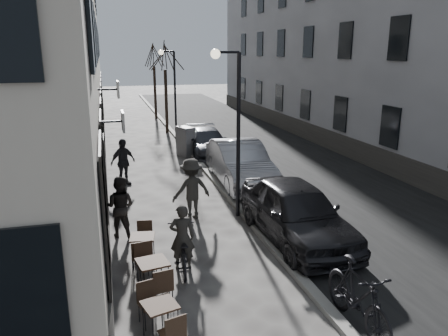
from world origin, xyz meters
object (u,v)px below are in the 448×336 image
streetlamp_near (233,116)px  moped (358,297)px  tree_far (154,56)px  car_near (296,212)px  bistro_set_a (160,318)px  tree_near (165,57)px  car_far (207,142)px  bistro_set_b (153,274)px  car_mid (240,163)px  streetlamp_far (172,86)px  pedestrian_far (123,162)px  bistro_set_c (143,247)px  bicycle (182,249)px  pedestrian_near (120,206)px  pedestrian_mid (191,189)px  utility_cabinet (185,141)px

streetlamp_near → moped: size_ratio=2.33×
tree_far → car_near: 23.50m
streetlamp_near → bistro_set_a: 6.79m
tree_near → car_far: bearing=-80.5°
tree_far → bistro_set_b: 25.45m
car_mid → moped: (-0.64, -9.40, -0.17)m
streetlamp_far → car_far: (1.17, -3.54, -2.52)m
pedestrian_far → car_near: size_ratio=0.38×
car_far → car_mid: bearing=-86.7°
tree_far → bistro_set_c: 24.01m
streetlamp_far → tree_near: size_ratio=0.89×
bistro_set_b → car_near: car_near is taller
bicycle → pedestrian_near: (-1.32, 2.35, 0.37)m
bicycle → bistro_set_c: bearing=-23.5°
tree_near → pedestrian_near: tree_near is taller
car_near → bistro_set_b: bearing=-158.0°
tree_far → bistro_set_b: size_ratio=3.63×
bicycle → car_far: bearing=-98.9°
pedestrian_mid → pedestrian_far: pedestrian_mid is taller
pedestrian_near → pedestrian_far: (0.30, 4.87, 0.04)m
bistro_set_b → car_far: car_far is taller
pedestrian_far → pedestrian_mid: bearing=-97.1°
pedestrian_near → pedestrian_mid: size_ratio=0.91×
bistro_set_a → bicycle: bicycle is taller
streetlamp_far → car_near: streetlamp_far is taller
tree_far → utility_cabinet: tree_far is taller
bistro_set_a → utility_cabinet: (3.01, 13.92, 0.29)m
bistro_set_b → pedestrian_far: pedestrian_far is taller
streetlamp_near → car_near: (1.17, -2.15, -2.34)m
bistro_set_c → moped: (3.59, -3.71, 0.22)m
utility_cabinet → bicycle: (-2.17, -11.41, -0.23)m
tree_far → utility_cabinet: 13.16m
car_near → streetlamp_far: bearing=93.2°
streetlamp_far → bicycle: streetlamp_far is taller
car_near → moped: 4.03m
streetlamp_near → streetlamp_far: 12.00m
bistro_set_a → tree_near: bearing=66.2°
bistro_set_a → car_mid: size_ratio=0.29×
tree_near → bicycle: size_ratio=3.04×
car_near → bistro_set_c: bearing=-177.6°
bistro_set_c → car_near: size_ratio=0.31×
utility_cabinet → tree_near: bearing=68.1°
tree_far → bistro_set_a: tree_far is taller
bistro_set_b → bistro_set_c: (-0.08, 1.49, -0.03)m
bistro_set_a → car_mid: (4.20, 8.73, 0.40)m
bistro_set_a → car_near: size_ratio=0.30×
pedestrian_far → utility_cabinet: bearing=21.1°
tree_near → bistro_set_a: 21.12m
utility_cabinet → pedestrian_far: size_ratio=0.79×
bistro_set_a → utility_cabinet: bearing=62.4°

